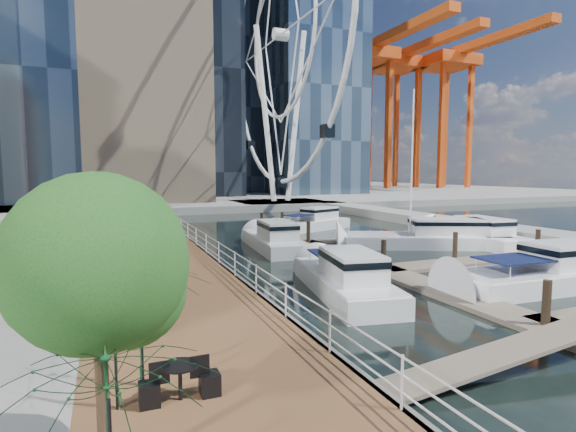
% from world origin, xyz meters
% --- Properties ---
extents(ground, '(520.00, 520.00, 0.00)m').
position_xyz_m(ground, '(0.00, 0.00, 0.00)').
color(ground, black).
rests_on(ground, ground).
extents(boardwalk, '(6.00, 60.00, 1.00)m').
position_xyz_m(boardwalk, '(-9.00, 15.00, 0.50)').
color(boardwalk, brown).
rests_on(boardwalk, ground).
extents(seawall, '(0.25, 60.00, 1.00)m').
position_xyz_m(seawall, '(-6.00, 15.00, 0.50)').
color(seawall, '#595954').
rests_on(seawall, ground).
extents(land_far, '(200.00, 114.00, 1.00)m').
position_xyz_m(land_far, '(0.00, 102.00, 0.50)').
color(land_far, gray).
rests_on(land_far, ground).
extents(breakwater, '(4.00, 60.00, 1.00)m').
position_xyz_m(breakwater, '(20.00, 20.00, 0.50)').
color(breakwater, gray).
rests_on(breakwater, ground).
extents(pier, '(14.00, 12.00, 1.00)m').
position_xyz_m(pier, '(14.00, 52.00, 0.50)').
color(pier, gray).
rests_on(pier, ground).
extents(railing, '(0.10, 60.00, 1.05)m').
position_xyz_m(railing, '(-6.10, 15.00, 1.52)').
color(railing, white).
rests_on(railing, boardwalk).
extents(floating_docks, '(16.00, 34.00, 2.60)m').
position_xyz_m(floating_docks, '(7.97, 9.98, 0.49)').
color(floating_docks, '#6D6051').
rests_on(floating_docks, ground).
extents(ferris_wheel, '(5.80, 45.60, 47.80)m').
position_xyz_m(ferris_wheel, '(14.00, 52.00, 25.92)').
color(ferris_wheel, white).
rests_on(ferris_wheel, ground).
extents(port_cranes, '(40.00, 52.00, 38.00)m').
position_xyz_m(port_cranes, '(67.67, 95.67, 20.00)').
color(port_cranes, '#D84C14').
rests_on(port_cranes, ground).
extents(street_trees, '(2.60, 42.60, 4.60)m').
position_xyz_m(street_trees, '(-11.40, 14.00, 4.29)').
color(street_trees, '#3F2B1C').
rests_on(street_trees, ground).
extents(cafe_tables, '(2.50, 13.70, 0.74)m').
position_xyz_m(cafe_tables, '(-10.40, -2.00, 1.37)').
color(cafe_tables, black).
rests_on(cafe_tables, ground).
extents(yacht_foreground, '(11.92, 3.69, 2.15)m').
position_xyz_m(yacht_foreground, '(8.59, 2.07, 0.00)').
color(yacht_foreground, white).
rests_on(yacht_foreground, ground).
extents(pedestrian_near, '(0.69, 0.67, 1.60)m').
position_xyz_m(pedestrian_near, '(-9.12, 3.49, 1.80)').
color(pedestrian_near, '#495261').
rests_on(pedestrian_near, boardwalk).
extents(pedestrian_mid, '(0.59, 0.74, 1.48)m').
position_xyz_m(pedestrian_mid, '(-8.24, 21.24, 1.74)').
color(pedestrian_mid, '#846B5B').
rests_on(pedestrian_mid, boardwalk).
extents(pedestrian_far, '(0.96, 0.90, 1.59)m').
position_xyz_m(pedestrian_far, '(-8.93, 30.74, 1.80)').
color(pedestrian_far, '#363D43').
rests_on(pedestrian_far, boardwalk).
extents(moored_yachts, '(20.81, 37.17, 11.50)m').
position_xyz_m(moored_yachts, '(9.17, 12.84, 0.00)').
color(moored_yachts, white).
rests_on(moored_yachts, ground).
extents(cafe_seating, '(4.07, 7.46, 2.68)m').
position_xyz_m(cafe_seating, '(-11.01, -4.59, 2.26)').
color(cafe_seating, '#0F3719').
rests_on(cafe_seating, ground).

